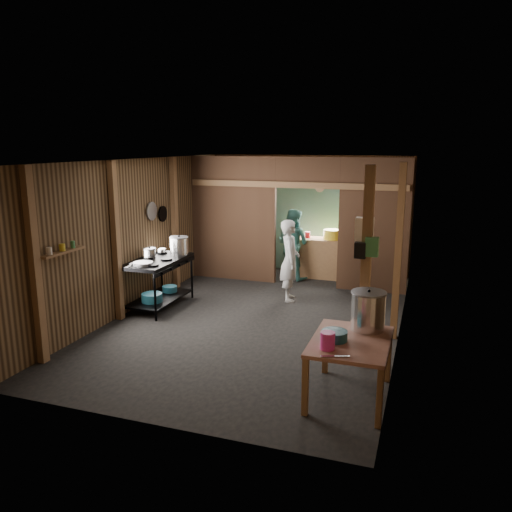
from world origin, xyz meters
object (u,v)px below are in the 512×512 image
at_px(gas_range, 159,283).
at_px(stock_pot, 368,311).
at_px(stove_pot_large, 179,246).
at_px(yellow_tub, 332,234).
at_px(cook, 290,260).
at_px(pink_bucket, 328,341).
at_px(prep_table, 350,369).

relative_size(gas_range, stock_pot, 3.04).
height_order(stove_pot_large, yellow_tub, stove_pot_large).
relative_size(stove_pot_large, cook, 0.23).
bearing_deg(stock_pot, gas_range, 154.58).
xyz_separation_m(stove_pot_large, yellow_tub, (2.35, 2.49, -0.07)).
height_order(pink_bucket, cook, cook).
height_order(pink_bucket, yellow_tub, yellow_tub).
height_order(gas_range, prep_table, gas_range).
bearing_deg(gas_range, stove_pot_large, 71.13).
distance_m(stove_pot_large, cook, 2.04).
relative_size(prep_table, stock_pot, 2.44).
height_order(gas_range, yellow_tub, yellow_tub).
relative_size(stock_pot, cook, 0.32).
height_order(gas_range, cook, cook).
xyz_separation_m(prep_table, yellow_tub, (-1.19, 5.20, 0.60)).
xyz_separation_m(stove_pot_large, stock_pot, (3.67, -2.32, -0.10)).
height_order(stock_pot, yellow_tub, stock_pot).
height_order(stove_pot_large, stock_pot, stove_pot_large).
distance_m(prep_table, pink_bucket, 0.60).
bearing_deg(pink_bucket, yellow_tub, 100.10).
relative_size(yellow_tub, cook, 0.25).
bearing_deg(pink_bucket, prep_table, 59.95).
bearing_deg(stove_pot_large, prep_table, -37.47).
bearing_deg(prep_table, yellow_tub, 102.87).
distance_m(yellow_tub, cook, 1.89).
bearing_deg(stove_pot_large, pink_bucket, -42.50).
xyz_separation_m(gas_range, pink_bucket, (3.51, -2.56, 0.36)).
height_order(prep_table, stove_pot_large, stove_pot_large).
xyz_separation_m(gas_range, stock_pot, (3.84, -1.83, 0.49)).
bearing_deg(cook, stove_pot_large, 91.75).
height_order(gas_range, stock_pot, stock_pot).
relative_size(stove_pot_large, yellow_tub, 0.92).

